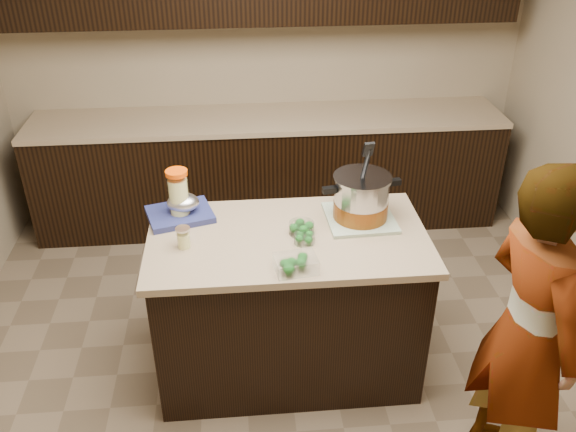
{
  "coord_description": "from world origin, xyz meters",
  "views": [
    {
      "loc": [
        -0.24,
        -2.66,
        2.6
      ],
      "look_at": [
        0.0,
        0.0,
        1.02
      ],
      "focal_mm": 38.0,
      "sensor_mm": 36.0,
      "label": 1
    }
  ],
  "objects_px": {
    "lemonade_pitcher": "(179,197)",
    "stock_pot": "(361,200)",
    "island": "(288,304)",
    "person": "(528,333)"
  },
  "relations": [
    {
      "from": "island",
      "to": "lemonade_pitcher",
      "type": "xyz_separation_m",
      "value": [
        -0.57,
        0.24,
        0.58
      ]
    },
    {
      "from": "island",
      "to": "person",
      "type": "height_order",
      "value": "person"
    },
    {
      "from": "lemonade_pitcher",
      "to": "stock_pot",
      "type": "bearing_deg",
      "value": -6.2
    },
    {
      "from": "island",
      "to": "stock_pot",
      "type": "distance_m",
      "value": 0.71
    },
    {
      "from": "stock_pot",
      "to": "lemonade_pitcher",
      "type": "bearing_deg",
      "value": 164.57
    },
    {
      "from": "island",
      "to": "person",
      "type": "distance_m",
      "value": 1.28
    },
    {
      "from": "island",
      "to": "stock_pot",
      "type": "bearing_deg",
      "value": 17.91
    },
    {
      "from": "person",
      "to": "lemonade_pitcher",
      "type": "bearing_deg",
      "value": 46.46
    },
    {
      "from": "stock_pot",
      "to": "lemonade_pitcher",
      "type": "distance_m",
      "value": 0.97
    },
    {
      "from": "island",
      "to": "person",
      "type": "relative_size",
      "value": 0.89
    }
  ]
}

